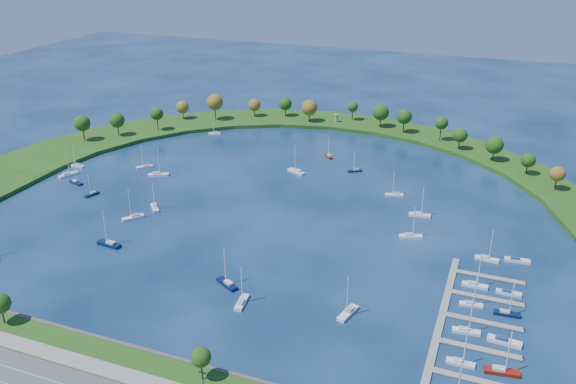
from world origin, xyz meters
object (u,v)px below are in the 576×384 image
(moored_boat_17, at_px, (145,166))
(docked_boat_9, at_px, (508,293))
(docked_boat_6, at_px, (471,303))
(moored_boat_10, at_px, (242,302))
(moored_boat_11, at_px, (394,194))
(moored_boat_13, at_px, (329,155))
(docked_boat_3, at_px, (502,370))
(moored_boat_0, at_px, (348,312))
(docked_boat_2, at_px, (460,362))
(harbor_tower, at_px, (336,118))
(moored_boat_9, at_px, (419,214))
(docked_boat_4, at_px, (466,330))
(moored_boat_14, at_px, (155,207))
(moored_boat_19, at_px, (92,194))
(moored_boat_3, at_px, (227,283))
(dock_system, at_px, (465,331))
(moored_boat_12, at_px, (68,174))
(moored_boat_8, at_px, (109,243))
(docked_boat_11, at_px, (517,260))
(moored_boat_2, at_px, (215,133))
(moored_boat_18, at_px, (77,165))
(docked_boat_8, at_px, (475,284))
(docked_boat_10, at_px, (487,258))
(moored_boat_5, at_px, (76,182))
(moored_boat_16, at_px, (411,235))
(moored_boat_7, at_px, (133,217))
(docked_boat_5, at_px, (504,341))
(moored_boat_4, at_px, (158,174))
(moored_boat_1, at_px, (355,170))

(moored_boat_17, xyz_separation_m, docked_boat_9, (169.45, -51.09, -0.30))
(docked_boat_6, bearing_deg, moored_boat_10, -167.24)
(moored_boat_17, bearing_deg, moored_boat_11, 140.93)
(moored_boat_13, distance_m, docked_boat_3, 164.13)
(moored_boat_0, xyz_separation_m, docked_boat_2, (34.11, -10.80, -0.07))
(harbor_tower, bearing_deg, moored_boat_9, -57.26)
(moored_boat_13, height_order, docked_boat_4, docked_boat_4)
(moored_boat_0, relative_size, moored_boat_14, 1.10)
(moored_boat_19, bearing_deg, moored_boat_17, -169.80)
(moored_boat_3, xyz_separation_m, moored_boat_19, (-86.84, 42.89, -0.09))
(moored_boat_10, height_order, docked_boat_3, docked_boat_3)
(dock_system, distance_m, moored_boat_12, 194.16)
(moored_boat_0, height_order, moored_boat_13, moored_boat_0)
(moored_boat_10, bearing_deg, moored_boat_11, -22.99)
(moored_boat_8, distance_m, moored_boat_12, 76.79)
(moored_boat_8, relative_size, moored_boat_17, 1.21)
(harbor_tower, distance_m, moored_boat_10, 186.99)
(docked_boat_11, bearing_deg, moored_boat_2, 146.32)
(harbor_tower, relative_size, moored_boat_12, 0.35)
(moored_boat_19, bearing_deg, harbor_tower, 167.64)
(moored_boat_2, distance_m, docked_boat_9, 195.04)
(moored_boat_9, distance_m, moored_boat_18, 164.93)
(docked_boat_8, bearing_deg, docked_boat_10, 81.99)
(moored_boat_5, height_order, docked_boat_9, moored_boat_5)
(moored_boat_19, height_order, docked_boat_6, docked_boat_6)
(moored_boat_14, xyz_separation_m, moored_boat_16, (103.45, 13.23, 0.01))
(moored_boat_12, bearing_deg, docked_boat_4, -84.79)
(moored_boat_11, bearing_deg, docked_boat_2, 91.11)
(docked_boat_8, height_order, docked_boat_10, docked_boat_8)
(moored_boat_7, bearing_deg, docked_boat_9, 126.26)
(moored_boat_2, xyz_separation_m, moored_boat_13, (70.99, -11.70, 0.03))
(moored_boat_19, bearing_deg, moored_boat_10, 77.14)
(dock_system, relative_size, moored_boat_7, 6.40)
(moored_boat_9, distance_m, docked_boat_4, 75.55)
(dock_system, xyz_separation_m, moored_boat_2, (-150.97, 134.19, 0.50))
(moored_boat_10, height_order, docked_boat_9, moored_boat_10)
(moored_boat_17, height_order, moored_boat_19, moored_boat_17)
(moored_boat_5, relative_size, moored_boat_8, 0.82)
(moored_boat_12, bearing_deg, dock_system, -84.80)
(docked_boat_5, height_order, docked_boat_8, docked_boat_8)
(moored_boat_13, bearing_deg, moored_boat_4, 90.67)
(moored_boat_9, relative_size, docked_boat_9, 1.62)
(moored_boat_1, height_order, moored_boat_2, moored_boat_1)
(moored_boat_5, bearing_deg, docked_boat_5, 2.79)
(moored_boat_8, bearing_deg, moored_boat_10, 170.70)
(moored_boat_5, distance_m, moored_boat_18, 21.64)
(moored_boat_2, distance_m, moored_boat_19, 94.52)
(docked_boat_9, bearing_deg, moored_boat_4, 163.83)
(moored_boat_17, relative_size, docked_boat_4, 0.98)
(moored_boat_7, distance_m, docked_boat_3, 148.46)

